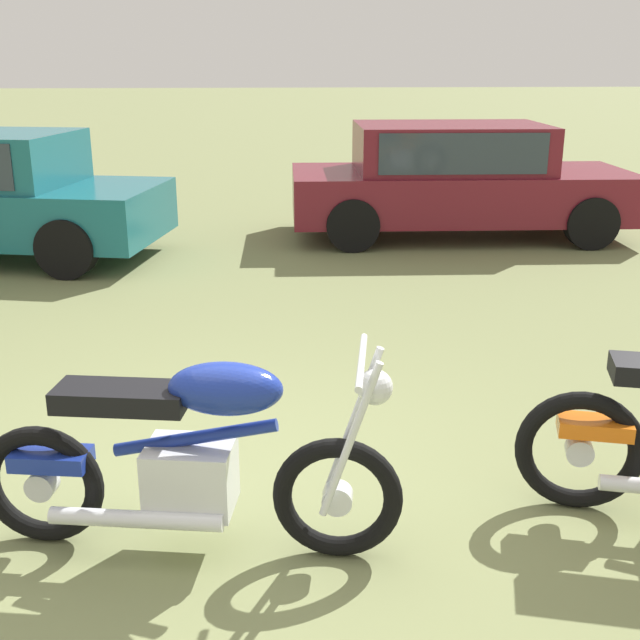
% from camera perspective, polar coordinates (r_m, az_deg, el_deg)
% --- Properties ---
extents(ground_plane, '(120.00, 120.00, 0.00)m').
position_cam_1_polar(ground_plane, '(4.33, -8.37, -13.02)').
color(ground_plane, olive).
extents(motorcycle_blue, '(2.00, 0.66, 1.02)m').
position_cam_1_polar(motorcycle_blue, '(3.78, -9.17, -9.62)').
color(motorcycle_blue, black).
rests_on(motorcycle_blue, ground).
extents(car_burgundy, '(4.34, 1.96, 1.43)m').
position_cam_1_polar(car_burgundy, '(10.57, 9.61, 10.16)').
color(car_burgundy, maroon).
rests_on(car_burgundy, ground).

